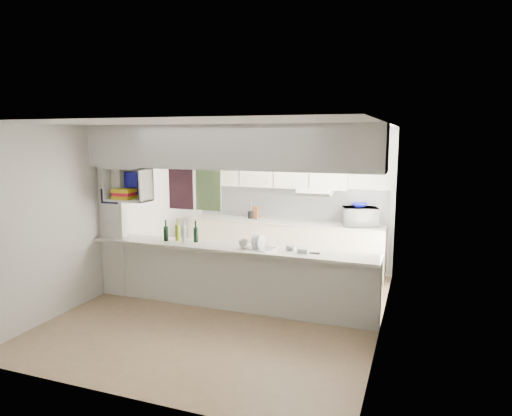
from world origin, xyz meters
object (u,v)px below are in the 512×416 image
at_px(microwave, 360,216).
at_px(wine_bottles, 181,233).
at_px(bowl, 359,205).
at_px(dish_rack, 260,243).

relative_size(microwave, wine_bottles, 1.11).
xyz_separation_m(bowl, wine_bottles, (-2.29, -2.14, -0.23)).
bearing_deg(wine_bottles, dish_rack, -0.32).
bearing_deg(microwave, dish_rack, 46.51).
xyz_separation_m(microwave, wine_bottles, (-2.31, -2.12, -0.04)).
xyz_separation_m(bowl, dish_rack, (-1.05, -2.14, -0.27)).
bearing_deg(bowl, wine_bottles, -136.95).
bearing_deg(bowl, microwave, -41.83).
bearing_deg(wine_bottles, bowl, 43.05).
xyz_separation_m(microwave, bowl, (-0.02, 0.02, 0.19)).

